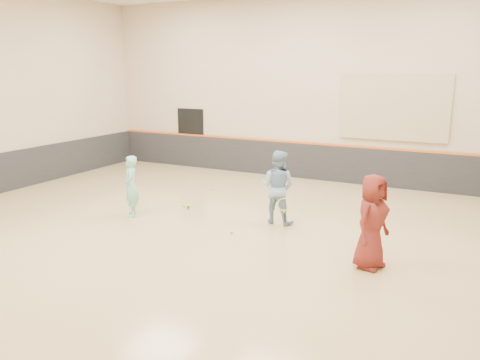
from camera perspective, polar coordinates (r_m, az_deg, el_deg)
The scene contains 13 objects.
room at distance 10.56m, azimuth -2.72°, elevation -2.02°, with size 15.04×12.04×6.22m.
wainscot_back at distance 15.95m, azimuth 7.81°, elevation 2.30°, with size 14.90×0.04×1.20m, color #232326.
accent_stripe at distance 15.84m, azimuth 7.87°, elevation 4.50°, with size 14.90×0.03×0.06m, color #D85914.
acoustic_panel at distance 15.04m, azimuth 18.27°, elevation 8.41°, with size 3.20×0.08×2.00m, color tan.
doorway at distance 17.81m, azimuth -6.01°, elevation 5.12°, with size 1.10×0.05×2.20m, color black.
girl at distance 11.97m, azimuth -13.17°, elevation -0.75°, with size 0.56×0.37×1.54m, color #7EDBC7.
instructor at distance 11.17m, azimuth 4.62°, elevation -0.84°, with size 0.86×0.67×1.76m, color #7C9FC0.
young_man at distance 8.92m, azimuth 15.78°, elevation -4.91°, with size 0.87×0.57×1.78m, color maroon.
held_racket at distance 10.78m, azimuth 5.37°, elevation -3.00°, with size 0.37×0.37×0.62m, color #BFE732, non-canonical shape.
spare_racket at distance 12.80m, azimuth -6.47°, elevation -2.89°, with size 0.73×0.73×0.11m, color #C3DE30, non-canonical shape.
ball_under_racket at distance 10.60m, azimuth -1.05°, elevation -6.38°, with size 0.07×0.07×0.07m, color #BDD531.
ball_in_hand at distance 8.71m, azimuth 16.51°, elevation -4.05°, with size 0.07×0.07×0.07m, color yellow.
ball_beside_spare at distance 14.35m, azimuth -3.43°, elevation -1.15°, with size 0.07×0.07×0.07m, color #BCD832.
Camera 1 is at (4.99, -8.89, 3.59)m, focal length 35.00 mm.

